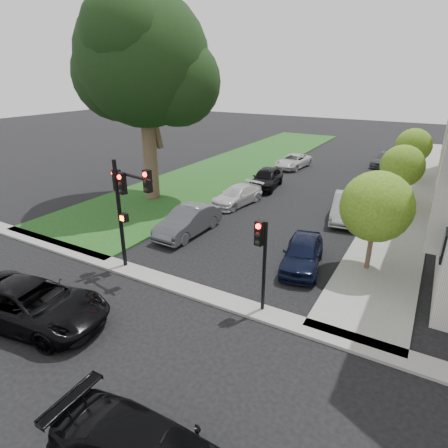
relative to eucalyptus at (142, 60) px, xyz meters
The scene contains 19 objects.
ground 17.28m from the eucalyptus, 49.17° to the right, with size 140.00×140.00×0.00m, color black.
grass_strip 15.97m from the eucalyptus, 87.75° to the left, with size 8.00×44.00×0.12m, color #183917.
sidewalk_right 22.79m from the eucalyptus, 38.63° to the left, with size 3.50×44.00×0.12m, color gray.
sidewalk_cross 16.05m from the eucalyptus, 43.45° to the right, with size 60.00×1.00×0.12m, color gray.
eucalyptus is the anchor object (origin of this frame).
small_tree_a 17.22m from the eucalyptus, 12.11° to the right, with size 3.15×3.15×4.73m.
small_tree_b 18.40m from the eucalyptus, 24.11° to the left, with size 2.82×2.82×4.23m.
small_tree_c 22.69m from the eucalyptus, 43.79° to the left, with size 2.91×2.91×4.36m.
traffic_signal_main 12.15m from the eucalyptus, 55.12° to the right, with size 2.53×0.67×5.17m.
traffic_signal_secondary 16.86m from the eucalyptus, 34.76° to the right, with size 0.48×0.38×3.75m.
car_cross_near 17.11m from the eucalyptus, 66.81° to the right, with size 2.64×5.72×1.59m, color black.
car_parked_0 16.22m from the eucalyptus, 19.47° to the right, with size 1.71×4.26×1.45m, color black.
car_parked_1 16.07m from the eucalyptus, 12.07° to the left, with size 1.68×4.82×1.59m, color #999BA0.
car_parked_2 18.16m from the eucalyptus, 32.28° to the left, with size 2.34×5.07×1.41m, color #3F4247.
car_parked_4 25.00m from the eucalyptus, 55.88° to the left, with size 1.87×4.59×1.33m, color #3F4247.
car_parked_5 11.22m from the eucalyptus, 33.94° to the right, with size 1.65×4.73×1.56m, color #3F4247.
car_parked_6 10.73m from the eucalyptus, 17.72° to the left, with size 1.82×4.48×1.30m, color silver.
car_parked_7 12.45m from the eucalyptus, 47.67° to the left, with size 1.90×4.72×1.61m, color black.
car_parked_8 17.60m from the eucalyptus, 68.58° to the left, with size 2.15×4.67×1.30m, color silver.
Camera 1 is at (8.11, -9.11, 8.61)m, focal length 30.00 mm.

